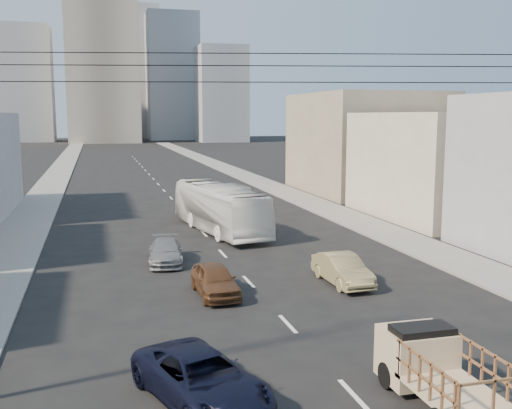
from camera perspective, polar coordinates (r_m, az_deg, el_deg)
name	(u,v)px	position (r m, az deg, el deg)	size (l,w,h in m)	color
sidewalk_left	(58,175)	(83.08, -18.38, 2.71)	(3.50, 180.00, 0.12)	gray
sidewalk_right	(232,171)	(84.97, -2.34, 3.25)	(3.50, 180.00, 0.12)	gray
lane_dashes	(161,187)	(66.38, -9.04, 1.64)	(0.15, 104.00, 0.01)	silver
flatbed_pickup	(438,365)	(17.43, 16.93, -14.44)	(1.95, 4.41, 1.90)	#CDB189
navy_pickup	(201,378)	(17.01, -5.24, -16.17)	(2.29, 4.97, 1.38)	black
city_bus	(220,208)	(40.31, -3.49, -0.32)	(2.73, 11.65, 3.25)	silver
sedan_brown	(215,280)	(26.30, -3.93, -7.18)	(1.62, 4.03, 1.37)	#57341E
sedan_tan	(342,269)	(28.25, 8.22, -6.14)	(1.47, 4.21, 1.39)	#908254
sedan_grey	(166,252)	(32.20, -8.60, -4.47)	(1.73, 4.25, 1.23)	slate
overhead_wires	(371,68)	(15.65, 10.86, 12.69)	(23.01, 5.02, 0.72)	black
bldg_right_mid	(449,165)	(48.47, 17.90, 3.60)	(11.00, 14.00, 8.00)	#C1B79B
bldg_right_far	(365,143)	(62.64, 10.37, 5.79)	(12.00, 16.00, 10.00)	gray
high_rise_tower	(101,37)	(183.94, -14.52, 15.15)	(20.00, 20.00, 60.00)	gray
midrise_ne	(172,77)	(199.49, -7.99, 11.90)	(16.00, 16.00, 40.00)	#999BA1
midrise_nw	(26,84)	(193.75, -21.03, 10.65)	(15.00, 15.00, 34.00)	#999BA1
midrise_back	(131,73)	(213.43, -11.78, 12.12)	(18.00, 18.00, 44.00)	#97979A
midrise_east	(221,94)	(181.44, -3.33, 10.42)	(14.00, 14.00, 28.00)	#999BA1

